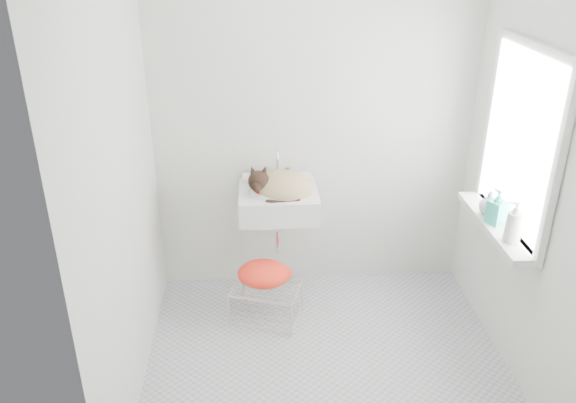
{
  "coord_description": "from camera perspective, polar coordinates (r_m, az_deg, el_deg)",
  "views": [
    {
      "loc": [
        -0.41,
        -2.76,
        2.43
      ],
      "look_at": [
        -0.21,
        0.5,
        0.88
      ],
      "focal_mm": 36.08,
      "sensor_mm": 36.0,
      "label": 1
    }
  ],
  "objects": [
    {
      "name": "left_wall",
      "position": [
        3.08,
        -16.19,
        1.81
      ],
      "size": [
        0.02,
        2.0,
        2.5
      ],
      "primitive_type": "cube",
      "color": "white",
      "rests_on": "ground"
    },
    {
      "name": "sink",
      "position": [
        3.85,
        -0.97,
        1.1
      ],
      "size": [
        0.52,
        0.46,
        0.21
      ],
      "primitive_type": "cube",
      "color": "white",
      "rests_on": "back_wall"
    },
    {
      "name": "bottle_c",
      "position": [
        3.73,
        19.05,
        -1.18
      ],
      "size": [
        0.14,
        0.14,
        0.15
      ],
      "primitive_type": "imported",
      "rotation": [
        0.0,
        0.0,
        0.28
      ],
      "color": "silver",
      "rests_on": "windowsill"
    },
    {
      "name": "towel",
      "position": [
        3.93,
        -2.42,
        -7.67
      ],
      "size": [
        0.38,
        0.3,
        0.15
      ],
      "primitive_type": "ellipsoid",
      "rotation": [
        0.0,
        0.0,
        -0.14
      ],
      "color": "#F65F00",
      "rests_on": "wire_rack"
    },
    {
      "name": "window_frame",
      "position": [
        3.49,
        21.9,
        5.45
      ],
      "size": [
        0.04,
        0.9,
        1.1
      ],
      "primitive_type": "cube",
      "color": "white",
      "rests_on": "right_wall"
    },
    {
      "name": "right_wall",
      "position": [
        3.36,
        23.44,
        2.66
      ],
      "size": [
        0.02,
        2.0,
        2.5
      ],
      "primitive_type": "cube",
      "color": "white",
      "rests_on": "ground"
    },
    {
      "name": "window_glass",
      "position": [
        3.49,
        22.13,
        5.45
      ],
      "size": [
        0.01,
        0.8,
        1.0
      ],
      "primitive_type": "cube",
      "color": "white",
      "rests_on": "right_wall"
    },
    {
      "name": "back_wall",
      "position": [
        3.97,
        2.57,
        8.02
      ],
      "size": [
        2.2,
        0.02,
        2.5
      ],
      "primitive_type": "cube",
      "color": "white",
      "rests_on": "ground"
    },
    {
      "name": "wire_rack",
      "position": [
        3.97,
        -2.17,
        -9.72
      ],
      "size": [
        0.5,
        0.42,
        0.26
      ],
      "primitive_type": "cube",
      "rotation": [
        0.0,
        0.0,
        -0.32
      ],
      "color": "beige",
      "rests_on": "floor"
    },
    {
      "name": "faucet",
      "position": [
        3.96,
        -1.1,
        4.02
      ],
      "size": [
        0.19,
        0.13,
        0.19
      ],
      "primitive_type": null,
      "color": "silver",
      "rests_on": "sink"
    },
    {
      "name": "floor",
      "position": [
        3.7,
        3.84,
        -15.73
      ],
      "size": [
        2.2,
        2.0,
        0.02
      ],
      "primitive_type": "cube",
      "color": "silver",
      "rests_on": "ground"
    },
    {
      "name": "bottle_b",
      "position": [
        3.64,
        19.7,
        -2.0
      ],
      "size": [
        0.13,
        0.13,
        0.21
      ],
      "primitive_type": "imported",
      "rotation": [
        0.0,
        0.0,
        3.64
      ],
      "color": "teal",
      "rests_on": "windowsill"
    },
    {
      "name": "bottle_a",
      "position": [
        3.45,
        21.07,
        -3.71
      ],
      "size": [
        0.08,
        0.08,
        0.21
      ],
      "primitive_type": "imported",
      "rotation": [
        0.0,
        0.0,
        4.67
      ],
      "color": "white",
      "rests_on": "windowsill"
    },
    {
      "name": "cat",
      "position": [
        3.82,
        -0.76,
        1.54
      ],
      "size": [
        0.44,
        0.38,
        0.26
      ],
      "rotation": [
        0.0,
        0.0,
        -0.16
      ],
      "color": "tan",
      "rests_on": "sink"
    },
    {
      "name": "windowsill",
      "position": [
        3.66,
        19.75,
        -2.21
      ],
      "size": [
        0.16,
        0.88,
        0.04
      ],
      "primitive_type": "cube",
      "color": "white",
      "rests_on": "right_wall"
    }
  ]
}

